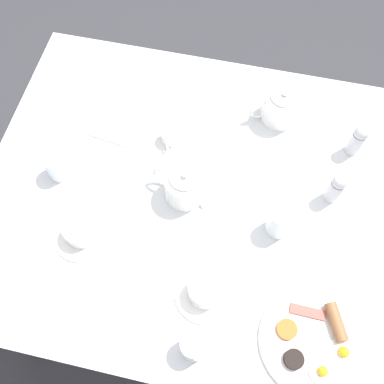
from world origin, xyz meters
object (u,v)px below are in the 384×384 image
(water_glass_tall, at_px, (194,346))
(teacup_with_saucer_right, at_px, (205,291))
(pepper_grinder, at_px, (358,139))
(spoon_for_tea, at_px, (113,291))
(knife_by_plate, at_px, (192,100))
(napkin_folded, at_px, (115,117))
(fork_by_plate, at_px, (36,297))
(water_glass_short, at_px, (280,222))
(teapot_far, at_px, (281,106))
(salt_grinder, at_px, (336,187))
(wine_glass_spare, at_px, (57,165))
(teacup_with_saucer_left, at_px, (81,232))
(teapot_near, at_px, (185,185))
(creamer_jug, at_px, (170,135))
(breakfast_plate, at_px, (315,341))

(water_glass_tall, bearing_deg, teacup_with_saucer_right, -179.86)
(pepper_grinder, relative_size, spoon_for_tea, 0.84)
(knife_by_plate, bearing_deg, napkin_folded, -62.31)
(water_glass_tall, height_order, fork_by_plate, water_glass_tall)
(water_glass_short, xyz_separation_m, napkin_folded, (-0.26, -0.55, -0.05))
(teapot_far, height_order, spoon_for_tea, teapot_far)
(fork_by_plate, distance_m, knife_by_plate, 0.75)
(fork_by_plate, distance_m, spoon_for_tea, 0.20)
(water_glass_short, xyz_separation_m, salt_grinder, (-0.13, 0.14, 0.01))
(wine_glass_spare, bearing_deg, fork_by_plate, 9.64)
(teacup_with_saucer_left, bearing_deg, teapot_near, 127.22)
(water_glass_tall, distance_m, pepper_grinder, 0.74)
(fork_by_plate, relative_size, spoon_for_tea, 1.05)
(teapot_near, distance_m, fork_by_plate, 0.49)
(water_glass_short, bearing_deg, teacup_with_saucer_left, -75.56)
(water_glass_short, height_order, wine_glass_spare, water_glass_short)
(teacup_with_saucer_left, distance_m, pepper_grinder, 0.83)
(creamer_jug, bearing_deg, spoon_for_tea, -4.48)
(teapot_far, xyz_separation_m, salt_grinder, (0.25, 0.18, 0.01))
(creamer_jug, xyz_separation_m, knife_by_plate, (-0.16, 0.03, -0.02))
(teacup_with_saucer_right, relative_size, creamer_jug, 2.07)
(water_glass_tall, distance_m, creamer_jug, 0.61)
(teapot_far, distance_m, fork_by_plate, 0.88)
(creamer_jug, height_order, spoon_for_tea, creamer_jug)
(napkin_folded, bearing_deg, teacup_with_saucer_right, 38.83)
(water_glass_short, height_order, salt_grinder, salt_grinder)
(breakfast_plate, relative_size, knife_by_plate, 1.62)
(breakfast_plate, height_order, teacup_with_saucer_right, teacup_with_saucer_right)
(water_glass_short, bearing_deg, breakfast_plate, 25.40)
(water_glass_short, distance_m, pepper_grinder, 0.35)
(fork_by_plate, bearing_deg, teacup_with_saucer_right, 103.83)
(teacup_with_saucer_right, relative_size, fork_by_plate, 1.05)
(teacup_with_saucer_right, xyz_separation_m, knife_by_plate, (-0.60, -0.17, -0.02))
(teacup_with_saucer_left, bearing_deg, knife_by_plate, 159.05)
(teacup_with_saucer_left, relative_size, wine_glass_spare, 1.74)
(water_glass_short, xyz_separation_m, knife_by_plate, (-0.38, -0.32, -0.05))
(creamer_jug, height_order, napkin_folded, creamer_jug)
(salt_grinder, bearing_deg, pepper_grinder, 164.19)
(teacup_with_saucer_right, bearing_deg, knife_by_plate, -164.46)
(teacup_with_saucer_left, xyz_separation_m, napkin_folded, (-0.40, -0.03, -0.02))
(napkin_folded, bearing_deg, water_glass_tall, 32.03)
(teapot_near, distance_m, water_glass_tall, 0.43)
(wine_glass_spare, bearing_deg, pepper_grinder, 107.46)
(knife_by_plate, height_order, spoon_for_tea, same)
(teapot_far, bearing_deg, salt_grinder, -75.31)
(wine_glass_spare, relative_size, fork_by_plate, 0.60)
(teapot_near, height_order, teacup_with_saucer_left, teapot_near)
(teacup_with_saucer_right, relative_size, knife_by_plate, 0.94)
(fork_by_plate, bearing_deg, napkin_folded, 176.25)
(teacup_with_saucer_left, relative_size, napkin_folded, 0.81)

